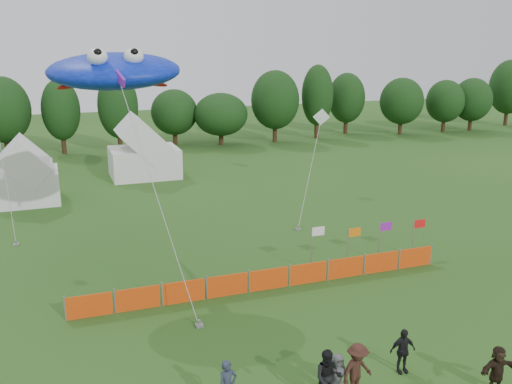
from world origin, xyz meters
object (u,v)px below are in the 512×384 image
object	(u,v)px
spectator_f	(497,369)
stingray_kite	(113,71)
barrier_fence	(269,279)
spectator_d	(403,351)
spectator_b	(328,378)
tent_left	(27,176)
spectator_e	(337,376)
tent_right	(144,153)
spectator_c	(357,371)

from	to	relation	value
spectator_f	stingray_kite	size ratio (longest dim) A/B	0.11
barrier_fence	spectator_d	bearing A→B (deg)	-76.68
spectator_b	spectator_d	bearing A→B (deg)	32.12
tent_left	spectator_e	size ratio (longest dim) A/B	2.75
spectator_b	stingray_kite	xyz separation A→B (m)	(-4.56, 13.21, 8.88)
tent_right	spectator_e	distance (m)	33.12
spectator_b	spectator_e	bearing A→B (deg)	43.60
tent_right	spectator_b	bearing A→B (deg)	-89.53
barrier_fence	spectator_d	size ratio (longest dim) A/B	11.02
spectator_c	spectator_b	bearing A→B (deg)	161.47
spectator_e	spectator_f	distance (m)	5.28
spectator_c	spectator_d	xyz separation A→B (m)	(2.23, 0.76, -0.14)
spectator_b	stingray_kite	bearing A→B (deg)	128.52
spectator_e	spectator_d	bearing A→B (deg)	8.38
spectator_d	spectator_f	size ratio (longest dim) A/B	1.00
tent_left	spectator_e	bearing A→B (deg)	-70.90
spectator_b	stingray_kite	distance (m)	16.56
spectator_d	spectator_c	bearing A→B (deg)	-156.00
spectator_b	spectator_e	world-z (taller)	spectator_b
tent_right	spectator_d	bearing A→B (deg)	-83.84
spectator_f	spectator_b	bearing A→B (deg)	168.46
tent_right	spectator_b	distance (m)	33.30
spectator_c	spectator_d	size ratio (longest dim) A/B	1.17
spectator_f	stingray_kite	world-z (taller)	stingray_kite
spectator_d	spectator_b	bearing A→B (deg)	-162.25
tent_right	barrier_fence	world-z (taller)	tent_right
spectator_b	tent_right	bearing A→B (deg)	109.93
barrier_fence	spectator_f	world-z (taller)	spectator_f
barrier_fence	spectator_b	bearing A→B (deg)	-98.98
spectator_b	spectator_f	size ratio (longest dim) A/B	1.15
tent_right	stingray_kite	size ratio (longest dim) A/B	0.38
tent_left	spectator_b	distance (m)	29.79
spectator_c	spectator_f	world-z (taller)	spectator_c
stingray_kite	barrier_fence	bearing A→B (deg)	-37.58
tent_left	spectator_c	size ratio (longest dim) A/B	2.21
tent_right	spectator_c	distance (m)	33.36
spectator_d	spectator_e	world-z (taller)	spectator_d
spectator_c	stingray_kite	distance (m)	16.88
tent_left	spectator_f	size ratio (longest dim) A/B	2.60
spectator_c	stingray_kite	size ratio (longest dim) A/B	0.13
spectator_d	tent_left	bearing A→B (deg)	119.56
spectator_f	stingray_kite	distance (m)	19.82
tent_right	spectator_f	distance (m)	35.09
barrier_fence	spectator_b	xyz separation A→B (m)	(-1.37, -8.65, 0.43)
spectator_e	stingray_kite	distance (m)	16.62
spectator_b	spectator_f	xyz separation A→B (m)	(5.49, -1.31, -0.12)
tent_left	spectator_e	world-z (taller)	tent_left
tent_right	spectator_b	size ratio (longest dim) A/B	3.05
barrier_fence	spectator_f	xyz separation A→B (m)	(4.12, -9.96, 0.31)
tent_left	spectator_b	bearing A→B (deg)	-71.80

